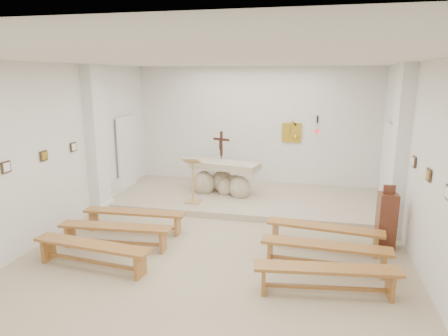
% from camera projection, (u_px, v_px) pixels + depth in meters
% --- Properties ---
extents(ground, '(7.00, 10.00, 0.00)m').
position_uv_depth(ground, '(214.00, 259.00, 7.26)').
color(ground, tan).
rests_on(ground, ground).
extents(wall_left, '(0.02, 10.00, 3.50)m').
position_uv_depth(wall_left, '(36.00, 156.00, 7.60)').
color(wall_left, white).
rests_on(wall_left, ground).
extents(wall_right, '(0.02, 10.00, 3.50)m').
position_uv_depth(wall_right, '(434.00, 176.00, 6.11)').
color(wall_right, white).
rests_on(wall_right, ground).
extents(wall_back, '(7.00, 0.02, 3.50)m').
position_uv_depth(wall_back, '(255.00, 128.00, 11.60)').
color(wall_back, white).
rests_on(wall_back, ground).
extents(ceiling, '(7.00, 10.00, 0.02)m').
position_uv_depth(ceiling, '(213.00, 61.00, 6.46)').
color(ceiling, silver).
rests_on(ceiling, wall_back).
extents(sanctuary_platform, '(6.98, 3.00, 0.15)m').
position_uv_depth(sanctuary_platform, '(246.00, 198.00, 10.57)').
color(sanctuary_platform, '#B8A78D').
rests_on(sanctuary_platform, ground).
extents(pilaster_left, '(0.26, 0.55, 3.50)m').
position_uv_depth(pilaster_left, '(97.00, 140.00, 9.48)').
color(pilaster_left, white).
rests_on(pilaster_left, ground).
extents(pilaster_right, '(0.26, 0.55, 3.50)m').
position_uv_depth(pilaster_right, '(399.00, 152.00, 8.04)').
color(pilaster_right, white).
rests_on(pilaster_right, ground).
extents(gold_wall_relief, '(0.55, 0.04, 0.55)m').
position_uv_depth(gold_wall_relief, '(292.00, 133.00, 11.37)').
color(gold_wall_relief, gold).
rests_on(gold_wall_relief, wall_back).
extents(sanctuary_lamp, '(0.11, 0.36, 0.44)m').
position_uv_depth(sanctuary_lamp, '(317.00, 129.00, 10.94)').
color(sanctuary_lamp, black).
rests_on(sanctuary_lamp, wall_back).
extents(station_frame_left_front, '(0.03, 0.20, 0.20)m').
position_uv_depth(station_frame_left_front, '(6.00, 167.00, 6.85)').
color(station_frame_left_front, '#412F1C').
rests_on(station_frame_left_front, wall_left).
extents(station_frame_left_mid, '(0.03, 0.20, 0.20)m').
position_uv_depth(station_frame_left_mid, '(44.00, 156.00, 7.80)').
color(station_frame_left_mid, '#412F1C').
rests_on(station_frame_left_mid, wall_left).
extents(station_frame_left_rear, '(0.03, 0.20, 0.20)m').
position_uv_depth(station_frame_left_rear, '(73.00, 147.00, 8.75)').
color(station_frame_left_rear, '#412F1C').
rests_on(station_frame_left_rear, wall_left).
extents(station_frame_right_mid, '(0.03, 0.20, 0.20)m').
position_uv_depth(station_frame_right_mid, '(429.00, 175.00, 6.31)').
color(station_frame_right_mid, '#412F1C').
rests_on(station_frame_right_mid, wall_right).
extents(station_frame_right_rear, '(0.03, 0.20, 0.20)m').
position_uv_depth(station_frame_right_rear, '(414.00, 162.00, 7.26)').
color(station_frame_right_rear, '#412F1C').
rests_on(station_frame_right_rear, wall_right).
extents(radiator_left, '(0.10, 0.85, 0.52)m').
position_uv_depth(radiator_left, '(112.00, 191.00, 10.49)').
color(radiator_left, silver).
rests_on(radiator_left, ground).
extents(radiator_right, '(0.10, 0.85, 0.52)m').
position_uv_depth(radiator_right, '(390.00, 210.00, 9.03)').
color(radiator_right, silver).
rests_on(radiator_right, ground).
extents(altar, '(1.94, 1.08, 0.95)m').
position_uv_depth(altar, '(224.00, 180.00, 10.67)').
color(altar, beige).
rests_on(altar, sanctuary_platform).
extents(lectern, '(0.43, 0.37, 1.17)m').
position_uv_depth(lectern, '(193.00, 180.00, 9.84)').
color(lectern, tan).
rests_on(lectern, sanctuary_platform).
extents(crucifix_stand, '(0.48, 0.21, 1.62)m').
position_uv_depth(crucifix_stand, '(221.00, 156.00, 10.92)').
color(crucifix_stand, '#361A11').
rests_on(crucifix_stand, sanctuary_platform).
extents(potted_plant, '(0.60, 0.57, 0.54)m').
position_uv_depth(potted_plant, '(206.00, 177.00, 11.42)').
color(potted_plant, '#315321').
rests_on(potted_plant, sanctuary_platform).
extents(donation_pedestal, '(0.36, 0.36, 1.25)m').
position_uv_depth(donation_pedestal, '(386.00, 220.00, 7.62)').
color(donation_pedestal, brown).
rests_on(donation_pedestal, ground).
extents(bench_left_front, '(2.19, 0.45, 0.46)m').
position_uv_depth(bench_left_front, '(135.00, 216.00, 8.45)').
color(bench_left_front, '#B07333').
rests_on(bench_left_front, ground).
extents(bench_right_front, '(2.21, 0.62, 0.46)m').
position_uv_depth(bench_right_front, '(324.00, 232.00, 7.61)').
color(bench_right_front, '#B07333').
rests_on(bench_right_front, ground).
extents(bench_left_second, '(2.20, 0.49, 0.46)m').
position_uv_depth(bench_left_second, '(115.00, 231.00, 7.64)').
color(bench_left_second, '#B07333').
rests_on(bench_left_second, ground).
extents(bench_right_second, '(2.19, 0.45, 0.46)m').
position_uv_depth(bench_right_second, '(325.00, 250.00, 6.80)').
color(bench_right_second, '#B07333').
rests_on(bench_right_second, ground).
extents(bench_left_third, '(2.20, 0.59, 0.46)m').
position_uv_depth(bench_left_third, '(92.00, 250.00, 6.83)').
color(bench_left_third, '#B07333').
rests_on(bench_left_third, ground).
extents(bench_right_third, '(2.21, 0.62, 0.46)m').
position_uv_depth(bench_right_third, '(326.00, 274.00, 6.00)').
color(bench_right_third, '#B07333').
rests_on(bench_right_third, ground).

